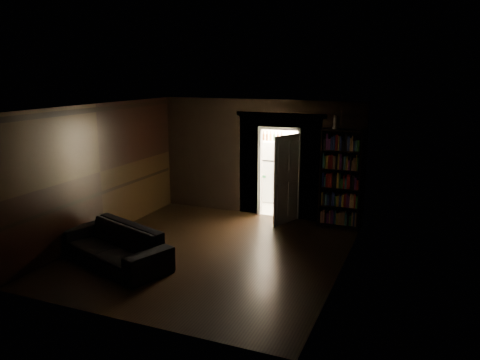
# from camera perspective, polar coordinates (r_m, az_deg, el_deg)

# --- Properties ---
(ground) EXTENTS (5.50, 5.50, 0.00)m
(ground) POSITION_cam_1_polar(r_m,az_deg,el_deg) (9.19, -3.67, -8.82)
(ground) COLOR black
(ground) RESTS_ON ground
(room_walls) EXTENTS (5.02, 5.61, 2.84)m
(room_walls) POSITION_cam_1_polar(r_m,az_deg,el_deg) (9.66, -1.09, 2.69)
(room_walls) COLOR black
(room_walls) RESTS_ON ground
(kitchen_alcove) EXTENTS (2.20, 1.80, 2.60)m
(kitchen_alcove) POSITION_cam_1_polar(r_m,az_deg,el_deg) (12.18, 6.36, 2.51)
(kitchen_alcove) COLOR #B9B4A1
(kitchen_alcove) RESTS_ON ground
(sofa) EXTENTS (2.55, 1.76, 0.90)m
(sofa) POSITION_cam_1_polar(r_m,az_deg,el_deg) (8.86, -15.09, -6.98)
(sofa) COLOR black
(sofa) RESTS_ON ground
(bookshelf) EXTENTS (0.91, 0.34, 2.20)m
(bookshelf) POSITION_cam_1_polar(r_m,az_deg,el_deg) (10.61, 12.16, 0.12)
(bookshelf) COLOR black
(bookshelf) RESTS_ON ground
(refrigerator) EXTENTS (0.82, 0.77, 1.65)m
(refrigerator) POSITION_cam_1_polar(r_m,az_deg,el_deg) (12.64, 4.18, 1.15)
(refrigerator) COLOR white
(refrigerator) RESTS_ON ground
(door) EXTENTS (0.36, 0.81, 2.05)m
(door) POSITION_cam_1_polar(r_m,az_deg,el_deg) (10.69, 5.67, 0.03)
(door) COLOR silver
(door) RESTS_ON ground
(figurine) EXTENTS (0.12, 0.12, 0.30)m
(figurine) POSITION_cam_1_polar(r_m,az_deg,el_deg) (10.50, 11.49, 6.94)
(figurine) COLOR silver
(figurine) RESTS_ON bookshelf
(bottles) EXTENTS (0.63, 0.16, 0.25)m
(bottles) POSITION_cam_1_polar(r_m,az_deg,el_deg) (12.37, 3.97, 5.37)
(bottles) COLOR black
(bottles) RESTS_ON refrigerator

